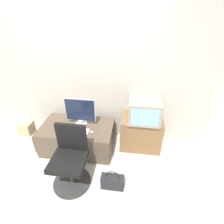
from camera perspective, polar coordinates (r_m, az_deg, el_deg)
The scene contains 12 objects.
ground_plane at distance 2.79m, azimuth -14.17°, elevation -22.95°, with size 12.00×12.00×0.00m, color beige.
wall_back at distance 3.05m, azimuth -8.67°, elevation 13.41°, with size 4.40×0.05×2.60m.
desk at distance 3.18m, azimuth -11.03°, elevation -8.02°, with size 1.23×0.71×0.47m.
side_stand at distance 3.16m, azimuth 9.39°, elevation -6.63°, with size 0.70×0.46×0.60m.
main_monitor at distance 2.95m, azimuth -10.31°, elevation 0.02°, with size 0.52×0.20×0.48m.
keyboard at distance 2.92m, azimuth -10.66°, elevation -6.06°, with size 0.32×0.14×0.01m.
mouse at distance 2.85m, azimuth -6.67°, elevation -6.51°, with size 0.06×0.04×0.03m.
crt_tv at distance 2.90m, azimuth 10.55°, elevation 1.01°, with size 0.51×0.54×0.37m.
office_chair at distance 2.57m, azimuth -13.43°, elevation -15.28°, with size 0.54×0.54×0.90m.
cardboard_box_lower at distance 3.46m, azimuth -25.17°, elevation -8.44°, with size 0.28×0.24×0.35m.
cardboard_box_upper at distance 3.31m, azimuth -26.25°, elevation -4.71°, with size 0.21×0.20×0.21m.
handbag at distance 2.64m, azimuth 0.15°, elevation -21.78°, with size 0.32×0.13×0.33m.
Camera 1 is at (0.84, -1.45, 2.23)m, focal length 28.00 mm.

